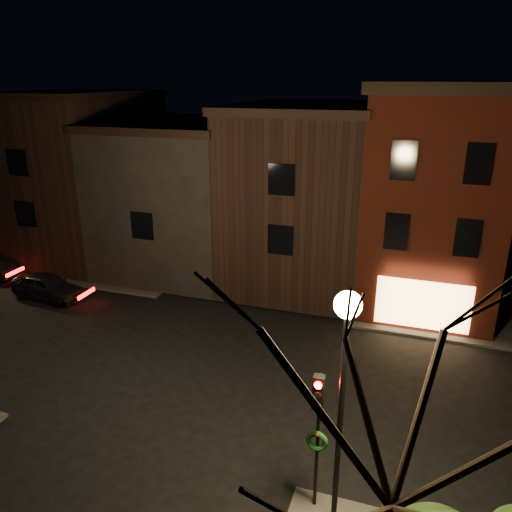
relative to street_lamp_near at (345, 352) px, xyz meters
The scene contains 10 objects.
ground 10.06m from the street_lamp_near, 135.94° to the left, with size 120.00×120.00×0.00m, color black.
sidewalk_far_left 37.26m from the street_lamp_near, 135.22° to the left, with size 30.00×30.00×0.12m, color #2D2B28.
corner_building 15.58m from the street_lamp_near, 83.37° to the left, with size 6.50×8.50×10.50m.
row_building_a 17.16m from the street_lamp_near, 105.90° to the left, with size 7.30×10.30×9.40m.
row_building_b 20.39m from the street_lamp_near, 125.91° to the left, with size 7.80×10.30×8.40m.
row_building_c 25.32m from the street_lamp_near, 139.33° to the left, with size 7.30×10.30×9.90m.
street_lamp_near is the anchor object (origin of this frame).
traffic_signal 2.49m from the street_lamp_near, 140.63° to the left, with size 0.58×0.38×4.05m.
bare_tree_right 2.98m from the street_lamp_near, 62.53° to the right, with size 6.40×6.40×8.50m.
parked_car_a 19.40m from the street_lamp_near, 150.55° to the left, with size 1.57×3.90×1.33m, color black.
Camera 1 is at (7.39, -15.60, 10.81)m, focal length 35.00 mm.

